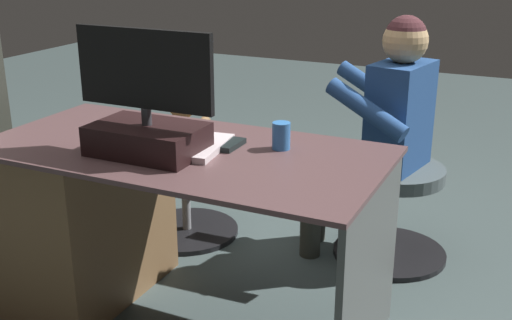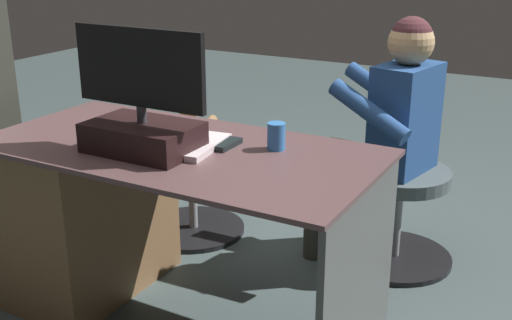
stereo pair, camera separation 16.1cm
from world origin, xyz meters
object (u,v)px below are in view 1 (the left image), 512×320
object	(u,v)px
keyboard	(189,138)
cup	(281,136)
desk	(99,213)
office_chair_teddy	(185,185)
visitor_chair	(393,203)
tv_remote	(105,139)
monitor	(147,121)
person	(380,119)
teddy_bear	(184,122)
computer_mouse	(127,125)

from	to	relation	value
keyboard	cup	world-z (taller)	cup
desk	office_chair_teddy	xyz separation A→B (m)	(-0.01, -0.66, -0.11)
office_chair_teddy	visitor_chair	world-z (taller)	same
keyboard	cup	size ratio (longest dim) A/B	4.20
tv_remote	visitor_chair	distance (m)	1.37
visitor_chair	monitor	bearing A→B (deg)	54.76
cup	person	world-z (taller)	person
tv_remote	desk	bearing A→B (deg)	-20.92
desk	teddy_bear	distance (m)	0.70
person	desk	bearing A→B (deg)	42.21
desk	keyboard	size ratio (longest dim) A/B	3.57
teddy_bear	person	bearing A→B (deg)	-169.19
monitor	tv_remote	distance (m)	0.26
monitor	tv_remote	world-z (taller)	monitor
desk	tv_remote	bearing A→B (deg)	154.60
keyboard	office_chair_teddy	distance (m)	0.83
office_chair_teddy	teddy_bear	size ratio (longest dim) A/B	1.72
monitor	teddy_bear	bearing A→B (deg)	-67.12
cup	office_chair_teddy	bearing A→B (deg)	-34.83
keyboard	monitor	bearing A→B (deg)	73.54
monitor	cup	distance (m)	0.48
monitor	keyboard	bearing A→B (deg)	-106.46
keyboard	teddy_bear	world-z (taller)	teddy_bear
desk	visitor_chair	size ratio (longest dim) A/B	2.81
monitor	keyboard	xyz separation A→B (m)	(-0.06, -0.19, -0.11)
tv_remote	teddy_bear	xyz separation A→B (m)	(0.09, -0.72, -0.13)
visitor_chair	person	size ratio (longest dim) A/B	0.47
keyboard	computer_mouse	size ratio (longest dim) A/B	4.38
person	keyboard	bearing A→B (deg)	54.44
office_chair_teddy	teddy_bear	xyz separation A→B (m)	(0.00, -0.01, 0.32)
tv_remote	teddy_bear	world-z (taller)	teddy_bear
desk	person	world-z (taller)	person
computer_mouse	visitor_chair	distance (m)	1.28
keyboard	cup	distance (m)	0.36
keyboard	office_chair_teddy	world-z (taller)	keyboard
keyboard	cup	xyz separation A→B (m)	(-0.35, -0.06, 0.04)
cup	teddy_bear	distance (m)	0.92
person	tv_remote	bearing A→B (deg)	47.07
monitor	tv_remote	xyz separation A→B (m)	(0.23, -0.05, -0.11)
person	office_chair_teddy	bearing A→B (deg)	11.43
monitor	teddy_bear	distance (m)	0.87
computer_mouse	tv_remote	world-z (taller)	computer_mouse
keyboard	teddy_bear	bearing A→B (deg)	-56.92
computer_mouse	office_chair_teddy	bearing A→B (deg)	-82.01
keyboard	tv_remote	bearing A→B (deg)	24.83
keyboard	person	distance (m)	0.93
tv_remote	monitor	bearing A→B (deg)	171.47
monitor	person	distance (m)	1.13
monitor	cup	world-z (taller)	monitor
computer_mouse	visitor_chair	world-z (taller)	computer_mouse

